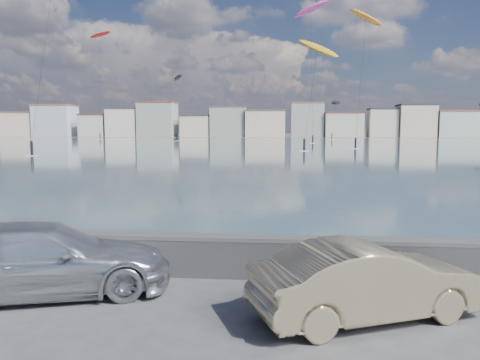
% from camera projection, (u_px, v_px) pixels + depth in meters
% --- Properties ---
extents(ground, '(700.00, 700.00, 0.00)m').
position_uv_depth(ground, '(165.00, 322.00, 8.58)').
color(ground, '#333335').
rests_on(ground, ground).
extents(bay_water, '(500.00, 177.00, 0.00)m').
position_uv_depth(bay_water, '(275.00, 145.00, 99.11)').
color(bay_water, '#2F4F57').
rests_on(bay_water, ground).
extents(far_shore_strip, '(500.00, 60.00, 0.00)m').
position_uv_depth(far_shore_strip, '(280.00, 136.00, 206.45)').
color(far_shore_strip, '#4C473D').
rests_on(far_shore_strip, ground).
extents(seawall, '(400.00, 0.36, 1.08)m').
position_uv_depth(seawall, '(193.00, 253.00, 11.19)').
color(seawall, '#28282B').
rests_on(seawall, ground).
extents(far_buildings, '(240.79, 13.26, 14.60)m').
position_uv_depth(far_buildings, '(283.00, 122.00, 191.81)').
color(far_buildings, beige).
rests_on(far_buildings, ground).
extents(car_silver, '(5.68, 3.70, 1.53)m').
position_uv_depth(car_silver, '(45.00, 259.00, 9.97)').
color(car_silver, '#B9BBC0').
rests_on(car_silver, ground).
extents(car_champagne, '(4.60, 3.11, 1.43)m').
position_uv_depth(car_champagne, '(367.00, 281.00, 8.69)').
color(car_champagne, tan).
rests_on(car_champagne, ground).
extents(kitesurfer_2, '(6.36, 19.82, 20.58)m').
position_uv_depth(kitesurfer_2, '(178.00, 78.00, 145.87)').
color(kitesurfer_2, black).
rests_on(kitesurfer_2, ground).
extents(kitesurfer_5, '(9.23, 20.09, 27.34)m').
position_uv_depth(kitesurfer_5, '(366.00, 19.00, 93.51)').
color(kitesurfer_5, orange).
rests_on(kitesurfer_5, ground).
extents(kitesurfer_11, '(9.51, 13.67, 38.00)m').
position_uv_depth(kitesurfer_11, '(100.00, 36.00, 165.60)').
color(kitesurfer_11, red).
rests_on(kitesurfer_11, ground).
extents(kitesurfer_13, '(8.88, 19.88, 20.95)m').
position_uv_depth(kitesurfer_13, '(318.00, 49.00, 85.63)').
color(kitesurfer_13, '#BF8C19').
rests_on(kitesurfer_13, ground).
extents(kitesurfer_15, '(4.34, 13.11, 13.33)m').
position_uv_depth(kitesurfer_15, '(336.00, 103.00, 153.89)').
color(kitesurfer_15, black).
rests_on(kitesurfer_15, ground).
extents(kitesurfer_16, '(9.26, 12.69, 36.40)m').
position_uv_depth(kitesurfer_16, '(310.00, 11.00, 118.92)').
color(kitesurfer_16, '#E5338C').
rests_on(kitesurfer_16, ground).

